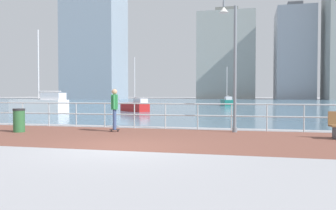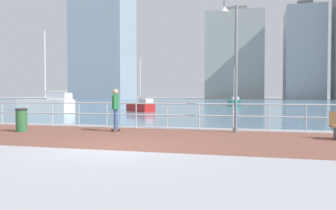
{
  "view_description": "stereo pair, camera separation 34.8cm",
  "coord_description": "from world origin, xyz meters",
  "px_view_note": "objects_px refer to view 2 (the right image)",
  "views": [
    {
      "loc": [
        3.54,
        -9.09,
        1.5
      ],
      "look_at": [
        0.62,
        3.18,
        1.1
      ],
      "focal_mm": 37.02,
      "sensor_mm": 36.0,
      "label": 1
    },
    {
      "loc": [
        3.88,
        -9.0,
        1.5
      ],
      "look_at": [
        0.62,
        3.18,
        1.1
      ],
      "focal_mm": 37.02,
      "sensor_mm": 36.0,
      "label": 2
    }
  ],
  "objects_px": {
    "sailboat_ivory": "(47,104)",
    "trash_bin": "(21,120)",
    "lamppost": "(233,54)",
    "sailboat_navy": "(141,106)",
    "sailboat_blue": "(234,102)",
    "skateboarder": "(116,106)"
  },
  "relations": [
    {
      "from": "sailboat_ivory",
      "to": "trash_bin",
      "type": "bearing_deg",
      "value": -59.38
    },
    {
      "from": "lamppost",
      "to": "sailboat_navy",
      "type": "distance_m",
      "value": 17.44
    },
    {
      "from": "lamppost",
      "to": "sailboat_blue",
      "type": "distance_m",
      "value": 31.26
    },
    {
      "from": "trash_bin",
      "to": "lamppost",
      "type": "bearing_deg",
      "value": 12.65
    },
    {
      "from": "sailboat_blue",
      "to": "sailboat_ivory",
      "type": "bearing_deg",
      "value": -124.79
    },
    {
      "from": "sailboat_ivory",
      "to": "skateboarder",
      "type": "bearing_deg",
      "value": -46.81
    },
    {
      "from": "skateboarder",
      "to": "sailboat_navy",
      "type": "relative_size",
      "value": 0.36
    },
    {
      "from": "sailboat_ivory",
      "to": "sailboat_blue",
      "type": "height_order",
      "value": "sailboat_ivory"
    },
    {
      "from": "trash_bin",
      "to": "sailboat_navy",
      "type": "distance_m",
      "value": 16.58
    },
    {
      "from": "sailboat_ivory",
      "to": "sailboat_navy",
      "type": "distance_m",
      "value": 7.76
    },
    {
      "from": "lamppost",
      "to": "sailboat_ivory",
      "type": "relative_size",
      "value": 0.82
    },
    {
      "from": "skateboarder",
      "to": "sailboat_blue",
      "type": "relative_size",
      "value": 0.34
    },
    {
      "from": "skateboarder",
      "to": "sailboat_blue",
      "type": "distance_m",
      "value": 31.98
    },
    {
      "from": "sailboat_navy",
      "to": "sailboat_ivory",
      "type": "bearing_deg",
      "value": -153.81
    },
    {
      "from": "lamppost",
      "to": "sailboat_blue",
      "type": "bearing_deg",
      "value": 94.04
    },
    {
      "from": "trash_bin",
      "to": "sailboat_ivory",
      "type": "bearing_deg",
      "value": 120.62
    },
    {
      "from": "lamppost",
      "to": "skateboarder",
      "type": "distance_m",
      "value": 5.04
    },
    {
      "from": "sailboat_navy",
      "to": "trash_bin",
      "type": "bearing_deg",
      "value": -87.18
    },
    {
      "from": "lamppost",
      "to": "sailboat_ivory",
      "type": "xyz_separation_m",
      "value": [
        -15.93,
        11.31,
        -2.42
      ]
    },
    {
      "from": "sailboat_ivory",
      "to": "sailboat_navy",
      "type": "xyz_separation_m",
      "value": [
        6.96,
        3.42,
        -0.19
      ]
    },
    {
      "from": "sailboat_navy",
      "to": "sailboat_blue",
      "type": "bearing_deg",
      "value": 67.49
    },
    {
      "from": "skateboarder",
      "to": "sailboat_blue",
      "type": "bearing_deg",
      "value": 85.79
    }
  ]
}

